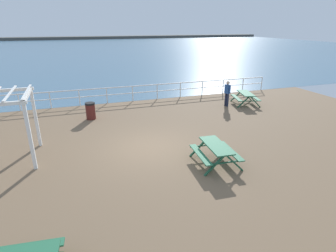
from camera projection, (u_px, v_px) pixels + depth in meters
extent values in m
cube|color=brown|center=(150.00, 150.00, 11.87)|extent=(30.00, 24.00, 0.20)
cube|color=#476B84|center=(86.00, 49.00, 58.56)|extent=(142.00, 90.00, 0.01)
cube|color=#4C4C47|center=(79.00, 39.00, 96.66)|extent=(142.00, 6.00, 1.80)
cube|color=white|center=(119.00, 87.00, 18.33)|extent=(23.00, 0.06, 0.06)
cube|color=white|center=(120.00, 94.00, 18.49)|extent=(23.00, 0.05, 0.05)
cylinder|color=white|center=(19.00, 103.00, 16.65)|extent=(0.07, 0.07, 1.05)
cylinder|color=white|center=(50.00, 100.00, 17.18)|extent=(0.07, 0.07, 1.05)
cylinder|color=white|center=(79.00, 98.00, 17.71)|extent=(0.07, 0.07, 1.05)
cylinder|color=white|center=(107.00, 96.00, 18.25)|extent=(0.07, 0.07, 1.05)
cylinder|color=white|center=(133.00, 94.00, 18.78)|extent=(0.07, 0.07, 1.05)
cylinder|color=white|center=(157.00, 92.00, 19.31)|extent=(0.07, 0.07, 1.05)
cylinder|color=white|center=(180.00, 90.00, 19.85)|extent=(0.07, 0.07, 1.05)
cylinder|color=white|center=(202.00, 88.00, 20.38)|extent=(0.07, 0.07, 1.05)
cylinder|color=white|center=(223.00, 87.00, 20.91)|extent=(0.07, 0.07, 1.05)
cylinder|color=white|center=(243.00, 85.00, 21.45)|extent=(0.07, 0.07, 1.05)
cylinder|color=white|center=(262.00, 84.00, 21.98)|extent=(0.07, 0.07, 1.05)
cube|color=#286B47|center=(21.00, 248.00, 5.94)|extent=(1.82, 0.46, 0.04)
cube|color=#286B47|center=(246.00, 93.00, 18.00)|extent=(1.14, 1.92, 0.05)
cube|color=#286B47|center=(236.00, 98.00, 18.07)|extent=(0.72, 1.81, 0.04)
cube|color=#286B47|center=(255.00, 97.00, 18.14)|extent=(0.72, 1.81, 0.04)
cube|color=#1E5035|center=(236.00, 96.00, 18.84)|extent=(0.79, 0.28, 0.79)
cube|color=#1E5035|center=(247.00, 96.00, 18.88)|extent=(0.79, 0.28, 0.79)
cube|color=#1E5035|center=(242.00, 95.00, 18.85)|extent=(1.46, 0.45, 0.04)
cube|color=#1E5035|center=(244.00, 102.00, 17.38)|extent=(0.79, 0.28, 0.79)
cube|color=#1E5035|center=(255.00, 102.00, 17.43)|extent=(0.79, 0.28, 0.79)
cube|color=#1E5035|center=(249.00, 101.00, 17.39)|extent=(1.46, 0.45, 0.04)
cube|color=#286B47|center=(216.00, 145.00, 10.25)|extent=(0.83, 1.85, 0.05)
cube|color=#286B47|center=(200.00, 154.00, 10.21)|extent=(0.39, 1.81, 0.04)
cube|color=#286B47|center=(230.00, 151.00, 10.50)|extent=(0.39, 1.81, 0.04)
cube|color=#1E5035|center=(199.00, 147.00, 11.00)|extent=(0.80, 0.14, 0.79)
cube|color=#1E5035|center=(216.00, 145.00, 11.18)|extent=(0.80, 0.14, 0.79)
cube|color=#1E5035|center=(208.00, 145.00, 11.07)|extent=(1.50, 0.17, 0.04)
cube|color=#1E5035|center=(215.00, 165.00, 9.59)|extent=(0.80, 0.14, 0.79)
cube|color=#1E5035|center=(234.00, 163.00, 9.77)|extent=(0.80, 0.14, 0.79)
cube|color=#1E5035|center=(225.00, 163.00, 9.66)|extent=(1.50, 0.17, 0.04)
cylinder|color=#1E2338|center=(228.00, 100.00, 17.60)|extent=(0.14, 0.14, 0.85)
cylinder|color=#1E2338|center=(226.00, 99.00, 17.74)|extent=(0.14, 0.14, 0.85)
cube|color=#264C8C|center=(227.00, 89.00, 17.42)|extent=(0.29, 0.38, 0.58)
cylinder|color=#264C8C|center=(230.00, 89.00, 17.23)|extent=(0.09, 0.09, 0.52)
cylinder|color=#264C8C|center=(225.00, 88.00, 17.58)|extent=(0.09, 0.09, 0.52)
sphere|color=beige|center=(228.00, 83.00, 17.27)|extent=(0.23, 0.23, 0.23)
cube|color=white|center=(36.00, 119.00, 11.62)|extent=(0.12, 0.12, 2.50)
cube|color=white|center=(30.00, 138.00, 9.68)|extent=(0.12, 0.12, 2.50)
cube|color=white|center=(27.00, 95.00, 10.18)|extent=(0.15, 2.44, 0.12)
cube|color=white|center=(0.00, 91.00, 10.81)|extent=(2.44, 0.15, 0.12)
cube|color=white|center=(10.00, 93.00, 9.97)|extent=(0.12, 2.56, 0.04)
cube|color=white|center=(27.00, 92.00, 10.14)|extent=(0.12, 2.56, 0.04)
cylinder|color=#591E19|center=(91.00, 112.00, 15.26)|extent=(0.52, 0.52, 0.85)
cylinder|color=black|center=(90.00, 104.00, 15.09)|extent=(0.55, 0.55, 0.10)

